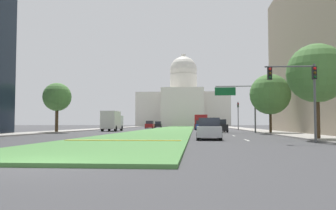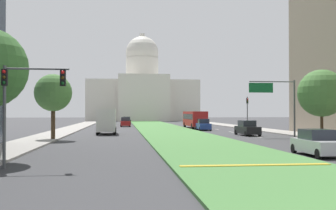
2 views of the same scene
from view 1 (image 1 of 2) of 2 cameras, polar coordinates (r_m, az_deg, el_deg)
The scene contains 20 objects.
ground_plane at distance 75.06m, azimuth 0.87°, elevation -3.99°, with size 286.48×286.48×0.00m, color #3D3D3F.
grass_median at distance 68.57m, azimuth 0.52°, elevation -4.03°, with size 8.64×117.19×0.14m, color #4C8442.
median_curb_nose at distance 23.20m, azimuth -7.51°, elevation -5.80°, with size 7.78×0.50×0.04m, color gold.
lane_dashes_right at distance 48.36m, azimuth 9.21°, elevation -4.50°, with size 0.16×43.92×0.01m.
sidewalk_left at distance 65.03m, azimuth -13.36°, elevation -4.00°, with size 4.00×117.19×0.15m, color #9E9991.
sidewalk_right at distance 62.74m, azimuth 14.05°, elevation -4.03°, with size 4.00×117.19×0.15m, color #9E9991.
capitol_building at distance 139.45m, azimuth 2.57°, elevation 0.27°, with size 36.27×23.25×29.44m.
traffic_light_near_right at distance 24.36m, azimuth 21.18°, elevation 3.07°, with size 3.34×0.35×5.20m.
traffic_light_far_right at distance 64.51m, azimuth 11.51°, elevation -1.15°, with size 0.28×0.35×5.20m.
overhead_guide_sign at distance 47.58m, azimuth 11.77°, elevation 1.09°, with size 5.47×0.20×6.50m.
street_tree_right_near at distance 28.71m, azimuth 23.35°, elevation 4.83°, with size 4.49×4.49×7.35m.
street_tree_left_mid at distance 48.56m, azimuth -17.86°, elevation 1.24°, with size 3.78×3.78×6.70m.
street_tree_right_mid at distance 44.02m, azimuth 16.51°, elevation 1.70°, with size 4.94×4.94×7.30m.
sedan_lead_stopped at distance 27.90m, azimuth 6.79°, elevation -4.00°, with size 2.04×4.73×1.73m.
sedan_midblock at distance 50.69m, azimuth 8.58°, elevation -3.48°, with size 2.01×4.72×1.84m.
sedan_distant at distance 64.51m, azimuth 5.41°, elevation -3.40°, with size 1.98×4.30×1.80m.
sedan_far_horizon at distance 82.99m, azimuth -3.03°, elevation -3.30°, with size 1.99×4.64×1.84m.
sedan_very_far at distance 98.06m, azimuth -1.63°, elevation -3.28°, with size 2.00×4.36×1.77m.
box_truck_delivery at distance 56.83m, azimuth -9.24°, elevation -2.59°, with size 2.40×6.40×3.20m.
city_bus at distance 72.88m, azimuth 5.41°, elevation -2.62°, with size 2.62×11.00×2.95m.
Camera 1 is at (4.83, -9.79, 1.31)m, focal length 36.89 mm.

